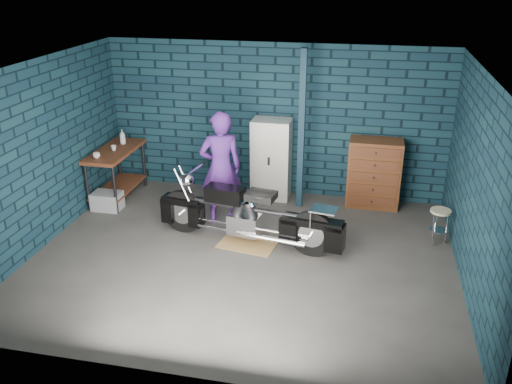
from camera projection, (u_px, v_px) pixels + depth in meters
ground at (243, 257)px, 7.84m from camera, size 6.00×6.00×0.00m
room_walls at (251, 119)px, 7.58m from camera, size 6.02×5.01×2.71m
support_post at (301, 131)px, 8.95m from camera, size 0.10×0.10×2.70m
workbench at (117, 174)px, 9.63m from camera, size 0.60×1.40×0.91m
drip_mat at (249, 243)px, 8.23m from camera, size 0.94×0.76×0.01m
motorcycle at (248, 211)px, 8.02m from camera, size 2.54×1.05×1.09m
person at (221, 168)px, 8.57m from camera, size 0.79×0.67×1.85m
storage_bin at (107, 201)px, 9.29m from camera, size 0.49×0.35×0.30m
locker at (271, 159)px, 9.56m from camera, size 0.67×0.48×1.44m
tool_chest at (374, 173)px, 9.27m from camera, size 0.89×0.49×1.19m
shop_stool at (438, 227)px, 8.12m from camera, size 0.37×0.37×0.55m
cup_a at (97, 155)px, 9.03m from camera, size 0.14×0.14×0.09m
cup_b at (114, 148)px, 9.40m from camera, size 0.12×0.12×0.09m
bottle at (122, 137)px, 9.70m from camera, size 0.13×0.13×0.27m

